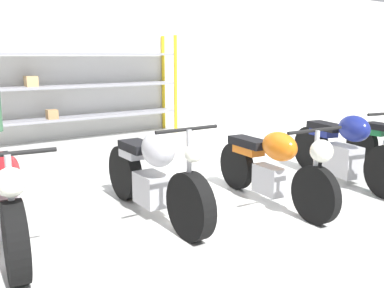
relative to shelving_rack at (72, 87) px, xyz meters
The scene contains 7 objects.
ground_plane 5.09m from the shelving_rack, 91.63° to the right, with size 30.00×30.00×0.00m, color silver.
back_wall 0.80m from the shelving_rack, 110.97° to the left, with size 30.00×0.08×3.60m.
shelving_rack is the anchor object (origin of this frame).
motorcycle_red 5.29m from the shelving_rack, 116.10° to the right, with size 0.72×2.12×1.04m.
motorcycle_silver 4.91m from the shelving_rack, 99.61° to the right, with size 0.67×2.13×1.09m.
motorcycle_orange 5.32m from the shelving_rack, 84.09° to the right, with size 0.75×2.03×1.01m.
motorcycle_blue 5.61m from the shelving_rack, 68.53° to the right, with size 0.81×2.17×1.08m.
Camera 1 is at (-2.88, -3.75, 1.74)m, focal length 40.00 mm.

